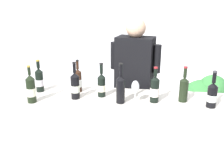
% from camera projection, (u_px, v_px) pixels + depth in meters
% --- Properties ---
extents(wall_back, '(8.00, 0.10, 2.80)m').
position_uv_depth(wall_back, '(138.00, 24.00, 4.71)').
color(wall_back, white).
rests_on(wall_back, ground_plane).
extents(counter, '(2.30, 0.63, 1.00)m').
position_uv_depth(counter, '(122.00, 148.00, 2.57)').
color(counter, beige).
rests_on(counter, ground_plane).
extents(wine_bottle_0, '(0.08, 0.08, 0.32)m').
position_uv_depth(wine_bottle_0, '(184.00, 88.00, 2.34)').
color(wine_bottle_0, black).
rests_on(wine_bottle_0, counter).
extents(wine_bottle_1, '(0.08, 0.08, 0.32)m').
position_uv_depth(wine_bottle_1, '(155.00, 89.00, 2.33)').
color(wine_bottle_1, black).
rests_on(wine_bottle_1, counter).
extents(wine_bottle_2, '(0.08, 0.08, 0.32)m').
position_uv_depth(wine_bottle_2, '(39.00, 80.00, 2.59)').
color(wine_bottle_2, black).
rests_on(wine_bottle_2, counter).
extents(wine_bottle_3, '(0.08, 0.08, 0.33)m').
position_uv_depth(wine_bottle_3, '(31.00, 89.00, 2.32)').
color(wine_bottle_3, black).
rests_on(wine_bottle_3, counter).
extents(wine_bottle_5, '(0.07, 0.07, 0.32)m').
position_uv_depth(wine_bottle_5, '(101.00, 85.00, 2.46)').
color(wine_bottle_5, black).
rests_on(wine_bottle_5, counter).
extents(wine_bottle_6, '(0.08, 0.08, 0.34)m').
position_uv_depth(wine_bottle_6, '(75.00, 86.00, 2.41)').
color(wine_bottle_6, black).
rests_on(wine_bottle_6, counter).
extents(wine_bottle_7, '(0.08, 0.08, 0.32)m').
position_uv_depth(wine_bottle_7, '(212.00, 95.00, 2.23)').
color(wine_bottle_7, black).
rests_on(wine_bottle_7, counter).
extents(wine_bottle_8, '(0.08, 0.08, 0.36)m').
position_uv_depth(wine_bottle_8, '(121.00, 88.00, 2.31)').
color(wine_bottle_8, black).
rests_on(wine_bottle_8, counter).
extents(wine_bottle_9, '(0.07, 0.07, 0.32)m').
position_uv_depth(wine_bottle_9, '(78.00, 80.00, 2.58)').
color(wine_bottle_9, black).
rests_on(wine_bottle_9, counter).
extents(wine_glass, '(0.07, 0.07, 0.20)m').
position_uv_depth(wine_glass, '(135.00, 88.00, 2.30)').
color(wine_glass, silver).
rests_on(wine_glass, counter).
extents(person_server, '(0.54, 0.31, 1.68)m').
position_uv_depth(person_server, '(134.00, 95.00, 2.99)').
color(person_server, black).
rests_on(person_server, ground_plane).
extents(potted_shrub, '(0.59, 0.52, 0.90)m').
position_uv_depth(potted_shrub, '(204.00, 98.00, 3.61)').
color(potted_shrub, brown).
rests_on(potted_shrub, ground_plane).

